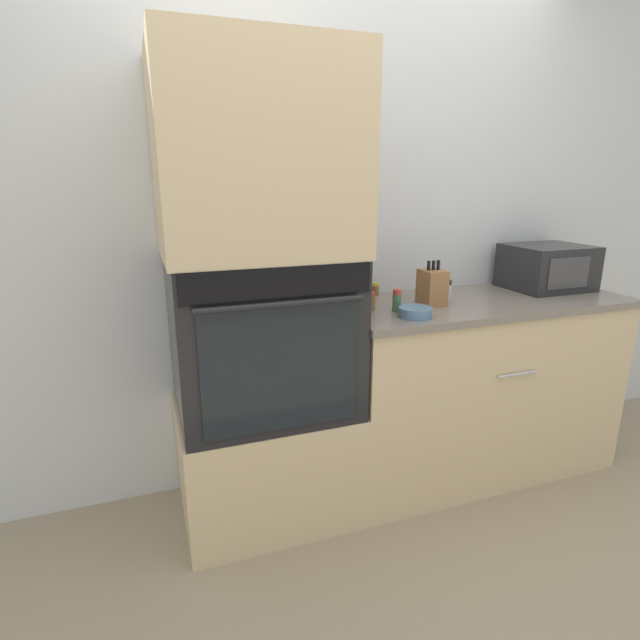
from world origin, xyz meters
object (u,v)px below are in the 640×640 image
knife_block (432,287)px  bowl (415,312)px  condiment_jar_mid (446,290)px  condiment_jar_far (369,301)px  condiment_jar_back (375,289)px  microwave (547,267)px  wall_oven (263,334)px  condiment_jar_near (397,301)px

knife_block → bowl: 0.26m
condiment_jar_mid → knife_block: bearing=-155.2°
knife_block → condiment_jar_far: bearing=177.4°
condiment_jar_far → condiment_jar_back: (0.15, 0.25, -0.01)m
microwave → knife_block: bearing=-172.9°
condiment_jar_far → condiment_jar_back: bearing=58.4°
bowl → condiment_jar_mid: condiment_jar_mid is taller
microwave → condiment_jar_back: bearing=170.1°
condiment_jar_mid → condiment_jar_far: condiment_jar_mid is taller
microwave → condiment_jar_far: 1.11m
wall_oven → condiment_jar_far: wall_oven is taller
wall_oven → bowl: 0.67m
wall_oven → condiment_jar_mid: wall_oven is taller
microwave → bowl: bearing=-164.4°
microwave → condiment_jar_mid: 0.67m
wall_oven → condiment_jar_mid: bearing=2.5°
condiment_jar_back → condiment_jar_far: bearing=-121.6°
bowl → condiment_jar_far: size_ratio=1.79×
bowl → condiment_jar_back: 0.43m
knife_block → condiment_jar_mid: (0.11, 0.05, -0.04)m
condiment_jar_back → microwave: bearing=-9.9°
condiment_jar_far → condiment_jar_mid: bearing=4.9°
wall_oven → knife_block: 0.84m
microwave → condiment_jar_mid: bearing=-176.2°
knife_block → condiment_jar_far: (-0.32, 0.01, -0.05)m
microwave → bowl: size_ratio=2.84×
wall_oven → condiment_jar_back: (0.66, 0.25, 0.10)m
microwave → knife_block: size_ratio=1.97×
condiment_jar_near → condiment_jar_far: 0.13m
microwave → condiment_jar_near: bearing=-170.9°
knife_block → condiment_jar_far: knife_block is taller
microwave → condiment_jar_mid: (-0.66, -0.04, -0.07)m
microwave → knife_block: 0.79m
microwave → wall_oven: bearing=-176.9°
condiment_jar_mid → condiment_jar_back: condiment_jar_mid is taller
bowl → condiment_jar_mid: (0.30, 0.22, 0.03)m
microwave → condiment_jar_back: 0.97m
knife_block → condiment_jar_near: (-0.22, -0.06, -0.04)m
bowl → condiment_jar_near: size_ratio=1.43×
bowl → condiment_jar_far: bearing=126.0°
microwave → knife_block: microwave is taller
bowl → condiment_jar_near: 0.12m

